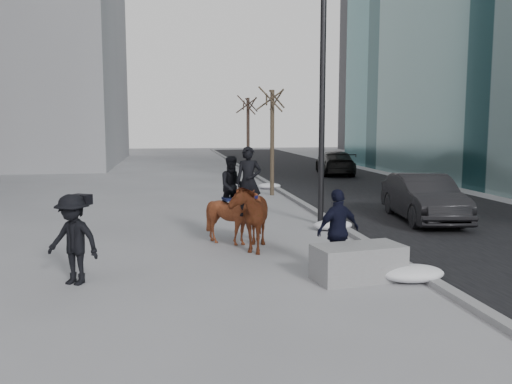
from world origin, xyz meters
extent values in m
plane|color=gray|center=(0.00, 0.00, 0.00)|extent=(120.00, 120.00, 0.00)
cube|color=black|center=(7.00, 10.00, 0.01)|extent=(8.00, 90.00, 0.01)
cube|color=gray|center=(3.00, 10.00, 0.06)|extent=(0.25, 90.00, 0.12)
cube|color=gray|center=(1.67, -1.22, 0.35)|extent=(1.88, 1.16, 0.70)
imported|color=black|center=(6.00, 4.82, 0.75)|extent=(2.15, 4.72, 1.50)
imported|color=black|center=(8.02, 20.75, 0.73)|extent=(2.86, 5.29, 1.45)
imported|color=#502910|center=(-0.06, 1.82, 0.83)|extent=(1.27, 2.10, 1.66)
imported|color=black|center=(-0.06, 1.97, 1.67)|extent=(0.70, 0.53, 1.73)
cube|color=#10103C|center=(-0.06, 1.97, 1.31)|extent=(0.58, 0.64, 0.06)
imported|color=#491D0E|center=(-0.40, 2.33, 0.75)|extent=(1.37, 1.50, 1.49)
imported|color=black|center=(-0.40, 2.48, 1.50)|extent=(0.83, 0.68, 1.56)
cube|color=#0F1538|center=(-0.40, 2.48, 1.17)|extent=(0.55, 0.62, 0.06)
imported|color=black|center=(1.45, -0.59, 0.88)|extent=(1.11, 0.75, 1.75)
cylinder|color=red|center=(1.40, -0.04, 1.15)|extent=(0.04, 0.18, 0.07)
imported|color=black|center=(-3.85, -0.62, 0.88)|extent=(1.31, 1.13, 1.75)
cube|color=black|center=(-3.70, -0.37, 1.62)|extent=(0.42, 0.37, 0.20)
cylinder|color=black|center=(2.60, 4.80, 4.50)|extent=(0.18, 0.18, 9.00)
ellipsoid|color=silver|center=(2.70, 14.16, 0.14)|extent=(1.10, 0.70, 0.28)
ellipsoid|color=silver|center=(2.70, -1.49, 0.16)|extent=(1.27, 0.81, 0.32)
ellipsoid|color=silver|center=(2.70, 3.82, 0.15)|extent=(1.16, 0.73, 0.29)
camera|label=1|loc=(-1.97, -11.25, 3.08)|focal=38.00mm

